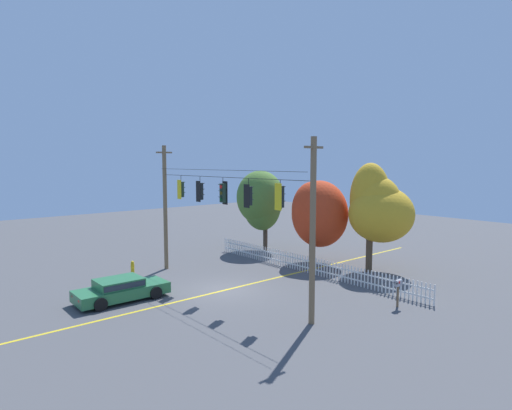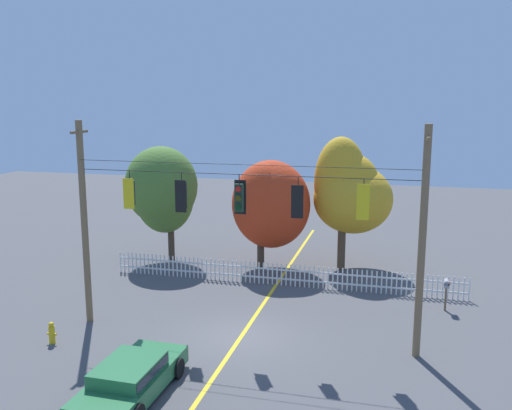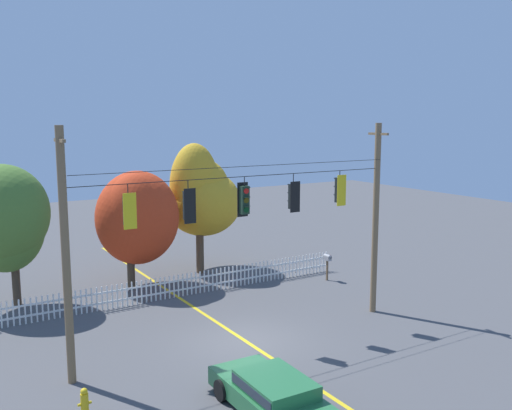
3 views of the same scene
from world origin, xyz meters
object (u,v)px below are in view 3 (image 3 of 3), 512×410
(traffic_signal_northbound_secondary, at_px, (129,210))
(autumn_maple_near_fence, at_px, (3,218))
(parked_car, at_px, (274,394))
(traffic_signal_northbound_primary, at_px, (244,200))
(autumn_maple_mid, at_px, (137,217))
(traffic_signal_westbound_side, at_px, (293,196))
(fire_hydrant, at_px, (85,402))
(roadside_mailbox, at_px, (327,259))
(autumn_oak_far_east, at_px, (201,196))
(traffic_signal_southbound_primary, at_px, (340,190))
(traffic_signal_eastbound_side, at_px, (188,205))

(traffic_signal_northbound_secondary, bearing_deg, autumn_maple_near_fence, 106.34)
(autumn_maple_near_fence, relative_size, parked_car, 1.38)
(traffic_signal_northbound_primary, distance_m, autumn_maple_mid, 8.92)
(traffic_signal_westbound_side, xyz_separation_m, fire_hydrant, (-8.65, -2.25, -4.90))
(traffic_signal_northbound_secondary, distance_m, traffic_signal_westbound_side, 6.43)
(traffic_signal_northbound_secondary, bearing_deg, traffic_signal_northbound_primary, 0.26)
(roadside_mailbox, bearing_deg, autumn_oak_far_east, 132.14)
(traffic_signal_southbound_primary, bearing_deg, autumn_maple_near_fence, 142.09)
(autumn_oak_far_east, distance_m, roadside_mailbox, 7.50)
(traffic_signal_northbound_primary, height_order, roadside_mailbox, traffic_signal_northbound_primary)
(parked_car, distance_m, fire_hydrant, 5.28)
(traffic_signal_northbound_secondary, relative_size, traffic_signal_northbound_primary, 0.98)
(traffic_signal_northbound_secondary, distance_m, fire_hydrant, 5.84)
(autumn_maple_mid, distance_m, autumn_oak_far_east, 4.20)
(traffic_signal_westbound_side, height_order, fire_hydrant, traffic_signal_westbound_side)
(autumn_maple_near_fence, height_order, autumn_oak_far_east, autumn_oak_far_east)
(traffic_signal_northbound_primary, distance_m, autumn_maple_near_fence, 11.19)
(autumn_maple_near_fence, height_order, fire_hydrant, autumn_maple_near_fence)
(traffic_signal_eastbound_side, height_order, parked_car, traffic_signal_eastbound_side)
(fire_hydrant, relative_size, roadside_mailbox, 0.61)
(traffic_signal_westbound_side, bearing_deg, autumn_maple_mid, 109.50)
(traffic_signal_northbound_primary, xyz_separation_m, traffic_signal_southbound_primary, (4.39, -0.02, 0.07))
(traffic_signal_eastbound_side, height_order, roadside_mailbox, traffic_signal_eastbound_side)
(traffic_signal_eastbound_side, height_order, traffic_signal_northbound_primary, same)
(traffic_signal_northbound_primary, bearing_deg, traffic_signal_westbound_side, -0.52)
(traffic_signal_eastbound_side, bearing_deg, autumn_maple_mid, 81.77)
(traffic_signal_northbound_secondary, xyz_separation_m, autumn_oak_far_east, (7.35, 9.84, -1.22))
(autumn_maple_near_fence, relative_size, roadside_mailbox, 4.64)
(traffic_signal_eastbound_side, distance_m, traffic_signal_westbound_side, 4.34)
(autumn_maple_near_fence, bearing_deg, roadside_mailbox, -15.45)
(traffic_signal_northbound_secondary, height_order, autumn_maple_mid, traffic_signal_northbound_secondary)
(traffic_signal_northbound_primary, height_order, autumn_oak_far_east, autumn_oak_far_east)
(traffic_signal_eastbound_side, relative_size, traffic_signal_southbound_primary, 1.05)
(autumn_maple_mid, distance_m, parked_car, 14.00)
(autumn_maple_near_fence, distance_m, autumn_maple_mid, 5.93)
(traffic_signal_eastbound_side, distance_m, autumn_maple_near_fence, 10.01)
(traffic_signal_westbound_side, xyz_separation_m, traffic_signal_southbound_primary, (2.25, -0.00, 0.10))
(traffic_signal_northbound_secondary, relative_size, autumn_maple_near_fence, 0.23)
(traffic_signal_eastbound_side, xyz_separation_m, traffic_signal_southbound_primary, (6.59, -0.00, 0.09))
(traffic_signal_southbound_primary, xyz_separation_m, fire_hydrant, (-10.90, -2.25, -4.99))
(fire_hydrant, bearing_deg, traffic_signal_eastbound_side, 27.56)
(parked_car, xyz_separation_m, fire_hydrant, (-4.53, 2.70, -0.20))
(traffic_signal_westbound_side, relative_size, autumn_maple_near_fence, 0.23)
(traffic_signal_eastbound_side, bearing_deg, traffic_signal_northbound_primary, 0.51)
(traffic_signal_southbound_primary, distance_m, autumn_maple_mid, 10.38)
(autumn_oak_far_east, height_order, fire_hydrant, autumn_oak_far_east)
(autumn_oak_far_east, xyz_separation_m, roadside_mailbox, (4.61, -5.10, -2.99))
(traffic_signal_northbound_secondary, xyz_separation_m, roadside_mailbox, (11.96, 4.74, -4.21))
(traffic_signal_eastbound_side, distance_m, fire_hydrant, 6.91)
(autumn_maple_near_fence, bearing_deg, autumn_oak_far_east, 6.23)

